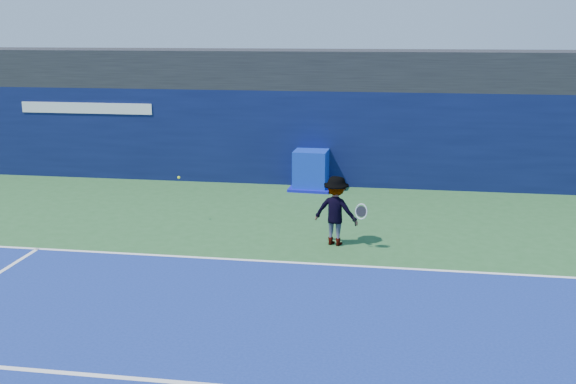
# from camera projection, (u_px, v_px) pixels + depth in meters

# --- Properties ---
(ground) EXTENTS (80.00, 80.00, 0.00)m
(ground) POSITION_uv_depth(u_px,v_px,m) (217.00, 321.00, 10.98)
(ground) COLOR #285A2B
(ground) RESTS_ON ground
(baseline) EXTENTS (24.00, 0.10, 0.01)m
(baseline) POSITION_uv_depth(u_px,v_px,m) (253.00, 260.00, 13.85)
(baseline) COLOR white
(baseline) RESTS_ON ground
(service_line) EXTENTS (24.00, 0.10, 0.01)m
(service_line) POSITION_uv_depth(u_px,v_px,m) (181.00, 383.00, 9.07)
(service_line) COLOR white
(service_line) RESTS_ON ground
(stadium_band) EXTENTS (36.00, 3.00, 1.20)m
(stadium_band) POSITION_uv_depth(u_px,v_px,m) (304.00, 69.00, 21.11)
(stadium_band) COLOR black
(stadium_band) RESTS_ON back_wall_assembly
(back_wall_assembly) EXTENTS (36.00, 1.03, 3.00)m
(back_wall_assembly) POSITION_uv_depth(u_px,v_px,m) (299.00, 136.00, 20.67)
(back_wall_assembly) COLOR #0A123C
(back_wall_assembly) RESTS_ON ground
(equipment_cart) EXTENTS (1.35, 1.35, 1.22)m
(equipment_cart) POSITION_uv_depth(u_px,v_px,m) (311.00, 171.00, 20.01)
(equipment_cart) COLOR #0C2AB1
(equipment_cart) RESTS_ON ground
(tennis_player) EXTENTS (1.32, 0.85, 1.62)m
(tennis_player) POSITION_uv_depth(u_px,v_px,m) (336.00, 211.00, 14.74)
(tennis_player) COLOR silver
(tennis_player) RESTS_ON ground
(tennis_ball) EXTENTS (0.07, 0.07, 0.07)m
(tennis_ball) POSITION_uv_depth(u_px,v_px,m) (179.00, 177.00, 16.31)
(tennis_ball) COLOR #CEF51B
(tennis_ball) RESTS_ON ground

